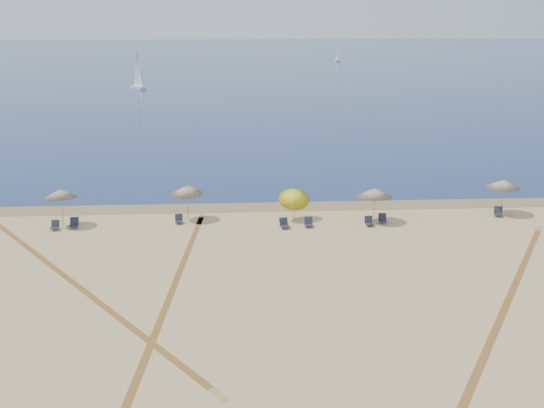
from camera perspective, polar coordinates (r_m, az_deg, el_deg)
The scene contains 19 objects.
ground at distance 25.19m, azimuth 2.94°, elevation -15.47°, with size 160.00×160.00×0.00m, color tan.
ocean at distance 246.72m, azimuth -3.04°, elevation 12.84°, with size 500.00×500.00×0.00m, color #0C2151.
wet_sand at distance 47.28m, azimuth -0.30°, elevation -0.18°, with size 500.00×500.00×0.00m, color olive.
umbrella_1 at distance 44.29m, azimuth -18.02°, elevation 0.90°, with size 2.04×2.06×2.58m.
umbrella_2 at distance 43.78m, azimuth -7.43°, elevation 1.25°, with size 2.08×2.12×2.50m.
umbrella_3 at distance 43.52m, azimuth 1.96°, elevation 0.68°, with size 2.09×2.09×2.46m.
umbrella_4 at distance 43.57m, azimuth 8.98°, elevation 1.01°, with size 2.29×2.29×2.40m.
umbrella_5 at distance 47.48m, azimuth 19.60°, elevation 1.68°, with size 2.30×2.30×2.53m.
chair_1 at distance 44.23m, azimuth -18.46°, elevation -1.81°, with size 0.52×0.61×0.62m.
chair_2 at distance 44.30m, azimuth -16.93°, elevation -1.62°, with size 0.58×0.67×0.67m.
chair_3 at distance 43.68m, azimuth -8.15°, elevation -1.35°, with size 0.55×0.63×0.61m.
chair_4 at distance 42.27m, azimuth 1.08°, elevation -1.74°, with size 0.69×0.76×0.67m.
chair_5 at distance 42.59m, azimuth 3.22°, elevation -1.65°, with size 0.55×0.64×0.65m.
chair_6 at distance 43.24m, azimuth 8.49°, elevation -1.53°, with size 0.58×0.66×0.64m.
chair_7 at distance 43.97m, azimuth 9.64°, elevation -1.29°, with size 0.57×0.66×0.63m.
chair_8 at distance 47.43m, azimuth 19.19°, elevation -0.68°, with size 0.74×0.80×0.67m.
sailboat_0 at distance 214.80m, azimuth 5.76°, elevation 12.94°, with size 1.62×5.16×7.58m.
sailboat_1 at distance 131.44m, azimuth -11.67°, elevation 10.80°, with size 3.54×4.69×7.09m.
tire_tracks at distance 32.41m, azimuth -2.86°, elevation -7.97°, with size 60.58×44.78×0.00m.
Camera 1 is at (-2.58, -21.36, 13.11)m, focal length 43.02 mm.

